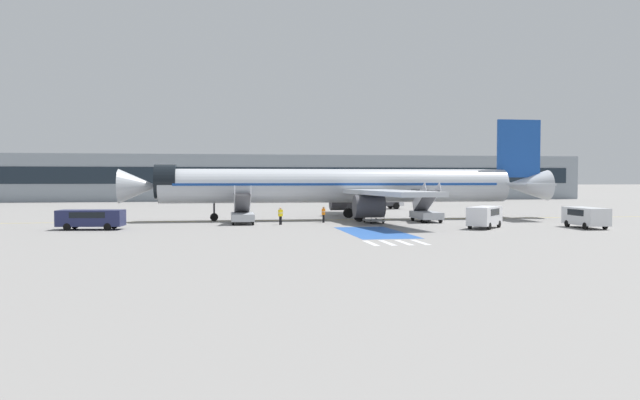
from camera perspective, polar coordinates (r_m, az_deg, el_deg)
name	(u,v)px	position (r m, az deg, el deg)	size (l,w,h in m)	color
ground_plane	(347,219)	(68.17, 2.49, -1.79)	(600.00, 600.00, 0.00)	gray
apron_leadline_yellow	(338,220)	(67.54, 1.64, -1.82)	(0.20, 81.76, 0.01)	gold
apron_stand_patch_blue	(374,232)	(52.29, 5.00, -2.97)	(4.77, 11.51, 0.01)	#2856A8
apron_walkway_bar_0	(371,243)	(43.77, 4.67, -3.95)	(0.44, 3.60, 0.01)	silver
apron_walkway_bar_1	(387,243)	(44.08, 6.19, -3.91)	(0.44, 3.60, 0.01)	silver
apron_walkway_bar_2	(404,243)	(44.42, 7.68, -3.87)	(0.44, 3.60, 0.01)	silver
apron_walkway_bar_3	(420,242)	(44.79, 9.15, -3.83)	(0.44, 3.60, 0.01)	silver
airliner	(344,186)	(67.52, 2.20, 1.28)	(47.21, 33.16, 11.10)	#B7BCC4
boarding_stairs_forward	(242,214)	(62.05, -7.10, -1.29)	(2.27, 5.26, 3.84)	#ADB2BA
boarding_stairs_aft	(426,212)	(65.38, 9.68, -1.10)	(2.27, 5.26, 4.12)	#ADB2BA
fuel_tanker	(372,197)	(90.31, 4.77, 0.30)	(8.92, 3.17, 3.56)	#38383D
service_van_0	(586,216)	(61.32, 23.13, -1.32)	(2.13, 4.76, 1.87)	silver
service_van_1	(91,218)	(58.35, -20.21, -1.52)	(5.82, 2.81, 1.73)	#1E234C
service_van_2	(485,215)	(58.12, 14.82, -1.36)	(4.52, 4.73, 1.95)	silver
baggage_cart	(374,220)	(63.17, 4.92, -1.87)	(1.73, 2.73, 0.87)	gray
ground_crew_0	(324,213)	(63.17, 0.32, -1.24)	(0.43, 0.49, 1.64)	black
ground_crew_1	(280,215)	(60.46, -3.63, -1.35)	(0.48, 0.45, 1.70)	black
terminal_building	(248,178)	(127.50, -6.62, 2.04)	(138.97, 12.10, 9.05)	#89939E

